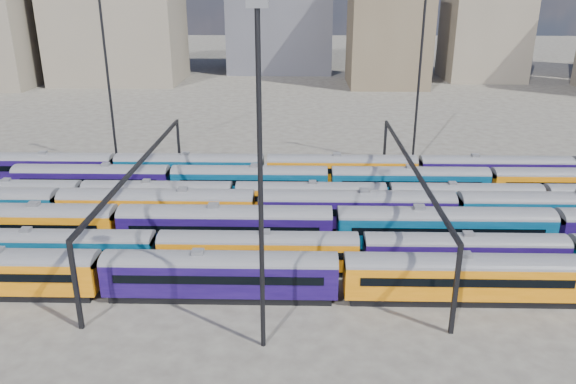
{
  "coord_description": "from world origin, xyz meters",
  "views": [
    {
      "loc": [
        -2.26,
        -58.65,
        26.51
      ],
      "look_at": [
        -3.67,
        4.08,
        3.0
      ],
      "focal_mm": 35.0,
      "sensor_mm": 36.0,
      "label": 1
    }
  ],
  "objects_px": {
    "rake_0": "(220,270)",
    "mast_2": "(260,176)",
    "rake_1": "(361,248)",
    "rake_2": "(444,224)"
  },
  "relations": [
    {
      "from": "rake_0",
      "to": "mast_2",
      "type": "relative_size",
      "value": 5.78
    },
    {
      "from": "rake_0",
      "to": "rake_2",
      "type": "distance_m",
      "value": 24.17
    },
    {
      "from": "rake_0",
      "to": "mast_2",
      "type": "bearing_deg",
      "value": -58.98
    },
    {
      "from": "rake_1",
      "to": "rake_2",
      "type": "xyz_separation_m",
      "value": [
        9.11,
        5.0,
        0.4
      ]
    },
    {
      "from": "rake_0",
      "to": "rake_2",
      "type": "height_order",
      "value": "rake_2"
    },
    {
      "from": "rake_1",
      "to": "mast_2",
      "type": "relative_size",
      "value": 4.61
    },
    {
      "from": "rake_1",
      "to": "rake_2",
      "type": "relative_size",
      "value": 0.74
    },
    {
      "from": "rake_0",
      "to": "mast_2",
      "type": "xyz_separation_m",
      "value": [
        4.21,
        -7.0,
        11.23
      ]
    },
    {
      "from": "rake_0",
      "to": "rake_1",
      "type": "relative_size",
      "value": 1.25
    },
    {
      "from": "rake_0",
      "to": "rake_1",
      "type": "distance_m",
      "value": 13.83
    }
  ]
}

